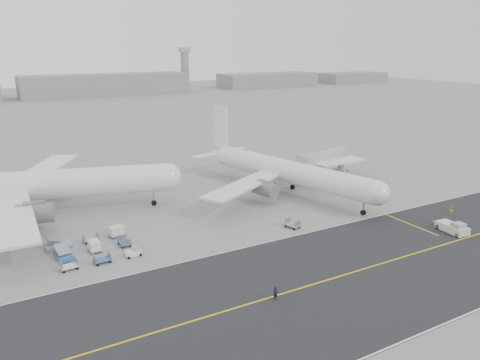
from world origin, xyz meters
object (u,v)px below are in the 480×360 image
control_tower (185,68)px  airliner_b (285,171)px  jet_bridge (324,159)px  ground_crew_b (451,211)px  pushback_tug (453,228)px  airliner_a (29,186)px  ground_crew_a (275,293)px

control_tower → airliner_b: control_tower is taller
jet_bridge → ground_crew_b: size_ratio=9.77×
pushback_tug → control_tower: bearing=81.8°
control_tower → airliner_a: bearing=-119.7°
airliner_a → pushback_tug: airliner_a is taller
airliner_b → ground_crew_a: size_ratio=26.55×
airliner_b → ground_crew_b: (20.51, -28.86, -4.31)m
airliner_a → ground_crew_a: airliner_a is taller
airliner_a → ground_crew_b: size_ratio=32.88×
airliner_a → pushback_tug: (66.01, -47.81, -5.18)m
jet_bridge → ground_crew_b: 35.78m
pushback_tug → ground_crew_a: size_ratio=3.95×
airliner_a → airliner_b: airliner_a is taller
ground_crew_a → ground_crew_b: (48.93, 9.93, -0.06)m
airliner_b → jet_bridge: 17.87m
pushback_tug → ground_crew_b: 9.75m
control_tower → airliner_b: bearing=-107.9°
control_tower → pushback_tug: 288.22m
jet_bridge → ground_crew_a: size_ratio=9.13×
airliner_a → jet_bridge: bearing=-79.3°
pushback_tug → jet_bridge: 41.89m
control_tower → pushback_tug: control_tower is taller
ground_crew_a → airliner_b: bearing=53.1°
ground_crew_b → jet_bridge: bearing=-108.1°
control_tower → ground_crew_b: bearing=-102.1°
airliner_b → control_tower: bearing=58.0°
control_tower → airliner_b: 257.77m
airliner_b → ground_crew_a: (-28.41, -38.79, -4.25)m
airliner_b → jet_bridge: bearing=7.3°
ground_crew_b → pushback_tug: bearing=15.0°
jet_bridge → airliner_b: bearing=-171.0°
jet_bridge → ground_crew_a: (-45.04, -45.31, -3.64)m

